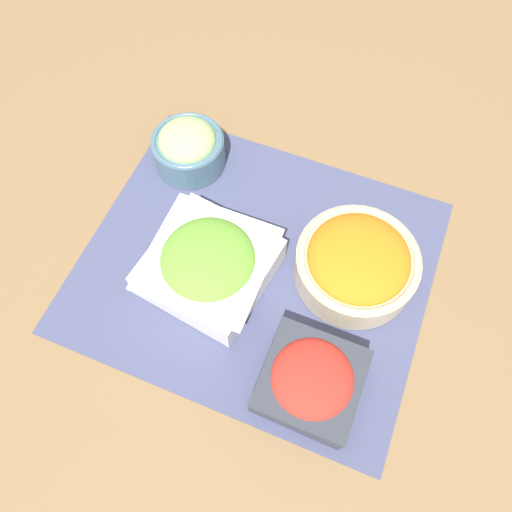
{
  "coord_description": "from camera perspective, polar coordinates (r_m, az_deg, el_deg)",
  "views": [
    {
      "loc": [
        -0.13,
        0.33,
        0.73
      ],
      "look_at": [
        0.0,
        0.0,
        0.03
      ],
      "focal_mm": 35.0,
      "sensor_mm": 36.0,
      "label": 1
    }
  ],
  "objects": [
    {
      "name": "tomato_bowl",
      "position": [
        0.71,
        6.34,
        -13.96
      ],
      "size": [
        0.14,
        0.14,
        0.06
      ],
      "color": "#333842",
      "rests_on": "placemat"
    },
    {
      "name": "lettuce_bowl",
      "position": [
        0.76,
        -5.4,
        -0.92
      ],
      "size": [
        0.2,
        0.2,
        0.08
      ],
      "color": "white",
      "rests_on": "placemat"
    },
    {
      "name": "cucumber_bowl",
      "position": [
        0.89,
        -7.74,
        12.28
      ],
      "size": [
        0.13,
        0.13,
        0.08
      ],
      "color": "slate",
      "rests_on": "placemat"
    },
    {
      "name": "carrot_bowl",
      "position": [
        0.78,
        11.47,
        -0.74
      ],
      "size": [
        0.19,
        0.19,
        0.08
      ],
      "color": "beige",
      "rests_on": "placemat"
    },
    {
      "name": "placemat",
      "position": [
        0.81,
        -0.0,
        -1.03
      ],
      "size": [
        0.54,
        0.47,
        0.0
      ],
      "color": "#474C70",
      "rests_on": "ground_plane"
    },
    {
      "name": "ground_plane",
      "position": [
        0.81,
        -0.0,
        -1.09
      ],
      "size": [
        3.0,
        3.0,
        0.0
      ],
      "primitive_type": "plane",
      "color": "olive"
    }
  ]
}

